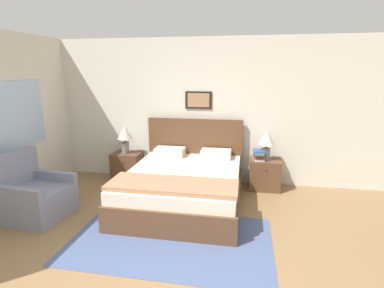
# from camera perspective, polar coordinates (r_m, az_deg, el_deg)

# --- Properties ---
(wall_back) EXTENTS (7.78, 0.09, 2.60)m
(wall_back) POSITION_cam_1_polar(r_m,az_deg,el_deg) (5.49, 1.95, 6.20)
(wall_back) COLOR beige
(wall_back) RESTS_ON ground_plane
(wall_left) EXTENTS (0.08, 5.51, 2.60)m
(wall_left) POSITION_cam_1_polar(r_m,az_deg,el_deg) (5.22, -32.13, 3.77)
(wall_left) COLOR beige
(wall_left) RESTS_ON ground_plane
(area_rug_main) EXTENTS (2.43, 1.49, 0.01)m
(area_rug_main) POSITION_cam_1_polar(r_m,az_deg,el_deg) (3.85, -4.03, -17.74)
(area_rug_main) COLOR #47567F
(area_rug_main) RESTS_ON ground_plane
(bed) EXTENTS (1.73, 2.13, 1.18)m
(bed) POSITION_cam_1_polar(r_m,az_deg,el_deg) (4.68, -1.61, -7.82)
(bed) COLOR brown
(bed) RESTS_ON ground_plane
(armchair) EXTENTS (0.86, 0.85, 0.92)m
(armchair) POSITION_cam_1_polar(r_m,az_deg,el_deg) (4.82, -27.83, -8.83)
(armchair) COLOR gray
(armchair) RESTS_ON ground_plane
(nightstand_near_window) EXTENTS (0.53, 0.44, 0.53)m
(nightstand_near_window) POSITION_cam_1_polar(r_m,az_deg,el_deg) (5.81, -12.22, -4.17)
(nightstand_near_window) COLOR brown
(nightstand_near_window) RESTS_ON ground_plane
(nightstand_by_door) EXTENTS (0.53, 0.44, 0.53)m
(nightstand_by_door) POSITION_cam_1_polar(r_m,az_deg,el_deg) (5.40, 13.65, -5.62)
(nightstand_by_door) COLOR brown
(nightstand_by_door) RESTS_ON ground_plane
(table_lamp_near_window) EXTENTS (0.27, 0.27, 0.52)m
(table_lamp_near_window) POSITION_cam_1_polar(r_m,az_deg,el_deg) (5.64, -12.68, 1.68)
(table_lamp_near_window) COLOR slate
(table_lamp_near_window) RESTS_ON nightstand_near_window
(table_lamp_by_door) EXTENTS (0.27, 0.27, 0.52)m
(table_lamp_by_door) POSITION_cam_1_polar(r_m,az_deg,el_deg) (5.22, 14.04, 0.65)
(table_lamp_by_door) COLOR slate
(table_lamp_by_door) RESTS_ON nightstand_by_door
(book_thick_bottom) EXTENTS (0.21, 0.24, 0.03)m
(book_thick_bottom) POSITION_cam_1_polar(r_m,az_deg,el_deg) (5.27, 12.55, -2.84)
(book_thick_bottom) COLOR silver
(book_thick_bottom) RESTS_ON nightstand_by_door
(book_hardcover_middle) EXTENTS (0.21, 0.22, 0.03)m
(book_hardcover_middle) POSITION_cam_1_polar(r_m,az_deg,el_deg) (5.26, 12.57, -2.50)
(book_hardcover_middle) COLOR #B7332D
(book_hardcover_middle) RESTS_ON book_thick_bottom
(book_novel_upper) EXTENTS (0.18, 0.27, 0.04)m
(book_novel_upper) POSITION_cam_1_polar(r_m,az_deg,el_deg) (5.25, 12.59, -2.12)
(book_novel_upper) COLOR #232328
(book_novel_upper) RESTS_ON book_hardcover_middle
(book_slim_near_top) EXTENTS (0.18, 0.25, 0.04)m
(book_slim_near_top) POSITION_cam_1_polar(r_m,az_deg,el_deg) (5.24, 12.61, -1.71)
(book_slim_near_top) COLOR #4C7551
(book_slim_near_top) RESTS_ON book_novel_upper
(book_paperback_top) EXTENTS (0.19, 0.23, 0.04)m
(book_paperback_top) POSITION_cam_1_polar(r_m,az_deg,el_deg) (5.23, 12.64, -1.31)
(book_paperback_top) COLOR #335693
(book_paperback_top) RESTS_ON book_slim_near_top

